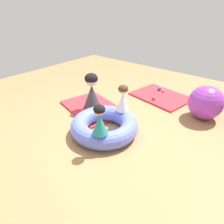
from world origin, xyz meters
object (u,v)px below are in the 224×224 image
at_px(play_ball_pink, 163,91).
at_px(play_ball_yellow, 95,111).
at_px(child_in_teal, 100,120).
at_px(exercise_ball_large, 206,103).
at_px(adult_seated, 92,91).
at_px(play_ball_red, 154,98).
at_px(child_in_white, 123,98).
at_px(play_ball_blue, 159,89).
at_px(inflatable_cushion, 104,126).

relative_size(play_ball_pink, play_ball_yellow, 0.72).
bearing_deg(child_in_teal, exercise_ball_large, 169.51).
xyz_separation_m(adult_seated, play_ball_red, (0.83, 1.11, -0.32)).
xyz_separation_m(child_in_teal, play_ball_pink, (-0.23, 2.52, -0.44)).
bearing_deg(child_in_white, play_ball_yellow, 146.81).
relative_size(child_in_teal, play_ball_blue, 4.94).
distance_m(play_ball_red, exercise_ball_large, 1.11).
relative_size(child_in_white, play_ball_yellow, 5.33).
distance_m(play_ball_yellow, play_ball_blue, 1.91).
bearing_deg(play_ball_yellow, child_in_teal, -41.04).
bearing_deg(inflatable_cushion, play_ball_blue, 93.14).
height_order(inflatable_cushion, adult_seated, adult_seated).
bearing_deg(inflatable_cushion, play_ball_pink, 89.94).
height_order(play_ball_pink, play_ball_red, play_ball_red).
height_order(child_in_white, play_ball_yellow, child_in_white).
xyz_separation_m(child_in_white, exercise_ball_large, (1.07, 1.18, -0.20)).
xyz_separation_m(child_in_teal, play_ball_red, (-0.19, 1.98, -0.44)).
distance_m(child_in_teal, child_in_white, 0.80).
height_order(child_in_teal, play_ball_blue, child_in_teal).
xyz_separation_m(adult_seated, play_ball_yellow, (0.22, -0.18, -0.31)).
height_order(inflatable_cushion, child_in_teal, child_in_teal).
bearing_deg(play_ball_blue, child_in_teal, -82.07).
bearing_deg(child_in_teal, play_ball_red, -160.55).
relative_size(child_in_white, play_ball_red, 6.46).
bearing_deg(play_ball_yellow, exercise_ball_large, 37.02).
distance_m(inflatable_cushion, play_ball_red, 1.62).
xyz_separation_m(child_in_white, play_ball_yellow, (-0.62, -0.09, -0.44)).
height_order(child_in_teal, child_in_white, child_in_white).
relative_size(adult_seated, play_ball_yellow, 8.16).
distance_m(adult_seated, exercise_ball_large, 2.20).
bearing_deg(play_ball_blue, exercise_ball_large, -25.36).
height_order(child_in_teal, exercise_ball_large, child_in_teal).
bearing_deg(inflatable_cushion, play_ball_red, 88.47).
xyz_separation_m(play_ball_yellow, exercise_ball_large, (1.69, 1.27, 0.24)).
bearing_deg(play_ball_pink, inflatable_cushion, -90.06).
distance_m(child_in_teal, exercise_ball_large, 2.16).
bearing_deg(exercise_ball_large, inflatable_cushion, -125.06).
bearing_deg(child_in_white, adult_seated, 132.73).
bearing_deg(play_ball_yellow, inflatable_cushion, -30.78).
bearing_deg(exercise_ball_large, play_ball_blue, 154.64).
distance_m(child_in_white, exercise_ball_large, 1.60).
bearing_deg(adult_seated, exercise_ball_large, -56.06).
bearing_deg(inflatable_cushion, child_in_teal, -56.75).
height_order(play_ball_pink, exercise_ball_large, exercise_ball_large).
relative_size(child_in_teal, play_ball_pink, 7.26).
height_order(child_in_white, play_ball_red, child_in_white).
bearing_deg(exercise_ball_large, child_in_teal, -114.42).
xyz_separation_m(inflatable_cushion, child_in_white, (0.06, 0.42, 0.38)).
relative_size(play_ball_red, play_ball_blue, 0.78).
xyz_separation_m(inflatable_cushion, play_ball_red, (0.04, 1.62, -0.07)).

